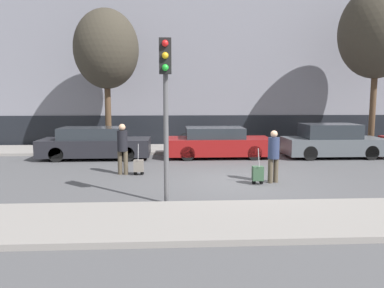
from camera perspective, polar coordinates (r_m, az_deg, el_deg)
name	(u,v)px	position (r m, az deg, el deg)	size (l,w,h in m)	color
ground_plane	(239,182)	(11.63, 7.11, -5.70)	(80.00, 80.00, 0.00)	#4C4C4F
sidewalk_near	(271,219)	(8.09, 11.91, -11.12)	(28.00, 2.50, 0.12)	gray
sidewalk_far	(213,149)	(18.45, 3.25, -0.72)	(28.00, 3.00, 0.12)	gray
building_facade	(207,33)	(22.25, 2.27, 16.52)	(28.00, 3.05, 12.45)	slate
parked_car_0	(95,144)	(16.26, -14.63, 0.03)	(4.53, 1.76, 1.32)	black
parked_car_1	(218,143)	(16.12, 3.94, 0.15)	(4.44, 1.85, 1.30)	maroon
parked_car_2	(332,142)	(17.17, 20.55, 0.31)	(4.16, 1.74, 1.44)	#4C5156
pedestrian_left	(122,146)	(12.66, -10.55, -0.29)	(0.34, 0.34, 1.70)	#4C4233
trolley_left	(139,166)	(12.57, -8.13, -3.31)	(0.34, 0.29, 1.05)	slate
pedestrian_right	(274,153)	(11.51, 12.32, -1.41)	(0.34, 0.34, 1.59)	#4C4233
trolley_right	(258,173)	(11.29, 9.99, -4.44)	(0.34, 0.29, 1.08)	#335138
traffic_light	(166,88)	(8.80, -4.05, 8.45)	(0.28, 0.47, 3.90)	#515154
parked_bicycle	(196,140)	(18.42, 0.65, 0.64)	(1.77, 0.06, 0.96)	black
bare_tree_near_crossing	(377,33)	(19.95, 26.37, 14.97)	(3.47, 3.47, 7.57)	#4C3826
bare_tree_down_street	(106,49)	(18.17, -12.92, 13.86)	(2.97, 2.97, 6.48)	#4C3826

